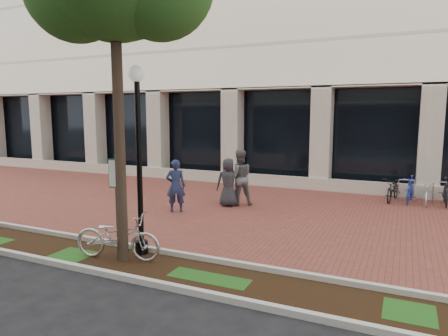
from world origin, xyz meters
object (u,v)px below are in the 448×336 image
at_px(bike_rack_cluster, 428,191).
at_px(pedestrian_right, 228,182).
at_px(locked_bicycle, 118,236).
at_px(pedestrian_mid, 239,177).
at_px(parking_sign, 116,192).
at_px(lamppost, 139,150).
at_px(pedestrian_left, 176,186).

bearing_deg(bike_rack_cluster, pedestrian_right, -149.01).
relative_size(locked_bicycle, pedestrian_mid, 1.01).
relative_size(locked_bicycle, pedestrian_right, 1.18).
distance_m(locked_bicycle, bike_rack_cluster, 10.75).
distance_m(parking_sign, lamppost, 1.03).
bearing_deg(parking_sign, bike_rack_cluster, 52.16).
distance_m(lamppost, pedestrian_left, 4.13).
bearing_deg(locked_bicycle, parking_sign, 17.64).
height_order(locked_bicycle, bike_rack_cluster, locked_bicycle).
bearing_deg(bike_rack_cluster, locked_bicycle, -122.07).
bearing_deg(bike_rack_cluster, lamppost, -122.57).
height_order(pedestrian_left, bike_rack_cluster, pedestrian_left).
height_order(parking_sign, lamppost, lamppost).
xyz_separation_m(locked_bicycle, pedestrian_mid, (0.42, 5.85, 0.45)).
xyz_separation_m(parking_sign, pedestrian_right, (0.17, 5.51, -0.64)).
bearing_deg(lamppost, pedestrian_mid, 88.24).
xyz_separation_m(pedestrian_left, pedestrian_right, (1.19, 1.43, -0.02)).
xyz_separation_m(lamppost, pedestrian_left, (-1.30, 3.62, -1.50)).
relative_size(pedestrian_mid, bike_rack_cluster, 0.66).
height_order(pedestrian_mid, pedestrian_right, pedestrian_mid).
bearing_deg(lamppost, bike_rack_cluster, 53.57).
xyz_separation_m(lamppost, bike_rack_cluster, (6.06, 8.21, -1.90)).
xyz_separation_m(parking_sign, locked_bicycle, (0.02, -0.04, -0.95)).
bearing_deg(pedestrian_mid, parking_sign, 51.71).
bearing_deg(pedestrian_mid, bike_rack_cluster, 171.86).
bearing_deg(pedestrian_left, bike_rack_cluster, -175.69).
bearing_deg(bike_rack_cluster, pedestrian_mid, -150.30).
bearing_deg(pedestrian_mid, pedestrian_right, 14.53).
height_order(pedestrian_left, pedestrian_mid, pedestrian_mid).
height_order(parking_sign, bike_rack_cluster, parking_sign).
xyz_separation_m(locked_bicycle, pedestrian_right, (0.15, 5.55, 0.31)).
bearing_deg(pedestrian_right, locked_bicycle, 60.64).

